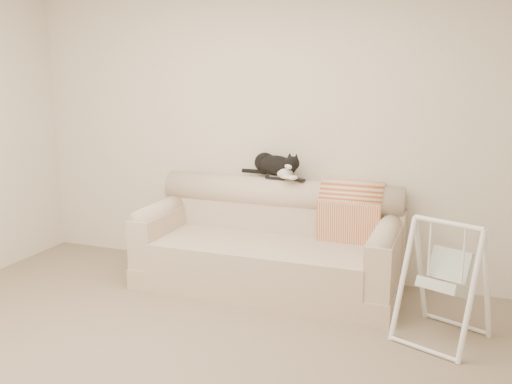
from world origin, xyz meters
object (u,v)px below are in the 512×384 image
Objects in this scene: sofa at (270,246)px; baby_swing at (445,280)px; remote_b at (297,179)px; tuxedo_cat at (276,165)px; remote_a at (276,177)px.

baby_swing is (1.45, -0.53, 0.08)m from sofa.
remote_b reaches higher than sofa.
remote_b is (0.17, 0.23, 0.56)m from sofa.
tuxedo_cat is (-0.04, 0.26, 0.66)m from sofa.
tuxedo_cat is at bearing 151.90° from baby_swing.
baby_swing is (1.49, -0.80, -0.58)m from tuxedo_cat.
remote_a is 0.31× the size of tuxedo_cat.
remote_a is at bearing -178.24° from remote_b.
baby_swing is (1.48, -0.76, -0.48)m from remote_a.
remote_b is (0.20, 0.01, -0.00)m from remote_a.
remote_b is 1.57m from baby_swing.
tuxedo_cat reaches higher than sofa.
remote_a is 1.09× the size of remote_b.
tuxedo_cat reaches higher than remote_b.
sofa is 1.55m from baby_swing.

